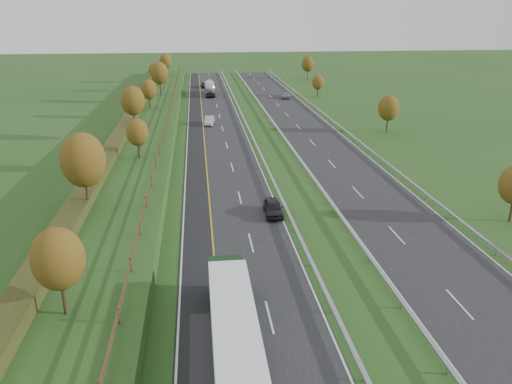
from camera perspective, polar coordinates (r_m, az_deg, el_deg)
The scene contains 19 objects.
ground at distance 76.97m, azimuth 1.86°, elevation 4.74°, with size 400.00×400.00×0.00m, color #264D1B.
near_carriageway at distance 81.05m, azimuth -4.30°, elevation 5.49°, with size 10.50×200.00×0.04m, color black.
far_carriageway at distance 83.34m, azimuth 7.16°, elevation 5.79°, with size 10.50×200.00×0.04m, color black.
hard_shoulder at distance 80.98m, azimuth -6.96°, elevation 5.39°, with size 3.00×200.00×0.04m, color black.
lane_markings at distance 81.43m, azimuth 0.23°, elevation 5.64°, with size 26.75×200.00×0.01m.
embankment_left at distance 81.34m, azimuth -13.55°, elevation 5.76°, with size 12.00×200.00×2.00m, color #264D1B.
hedge_left at distance 81.26m, azimuth -15.04°, elevation 6.74°, with size 2.20×180.00×1.10m, color #313A18.
fence_left at distance 80.13m, azimuth -10.46°, elevation 7.04°, with size 0.12×189.06×1.20m.
median_barrier_near at distance 81.32m, azimuth -0.27°, elevation 6.03°, with size 0.32×200.00×0.71m.
median_barrier_far at distance 82.04m, azimuth 3.29°, elevation 6.12°, with size 0.32×200.00×0.71m.
outer_barrier_far at distance 84.76m, azimuth 11.01°, elevation 6.24°, with size 0.32×200.00×0.71m.
trees_left at distance 76.92m, azimuth -13.87°, elevation 9.04°, with size 6.64×164.30×7.66m.
trees_far at distance 113.71m, azimuth 10.40°, elevation 11.56°, with size 8.45×118.60×7.12m.
box_lorry at distance 30.75m, azimuth -2.61°, elevation -15.42°, with size 2.58×16.28×4.06m.
road_tanker at distance 130.77m, azimuth -5.29°, elevation 11.79°, with size 2.40×11.22×3.46m.
car_dark_near at distance 52.17m, azimuth 1.98°, elevation -1.81°, with size 1.84×4.57×1.56m, color black.
car_silver_mid at distance 95.42m, azimuth -5.35°, elevation 8.14°, with size 1.63×4.68×1.54m, color #B1B2B6.
car_small_far at distance 143.85m, azimuth -5.89°, elevation 12.04°, with size 1.88×4.61×1.34m, color #121938.
car_oncoming at distance 125.40m, azimuth 3.38°, elevation 10.95°, with size 2.14×4.65×1.29m, color #9E9EA2.
Camera 1 is at (-3.18, -18.46, 20.10)m, focal length 35.00 mm.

